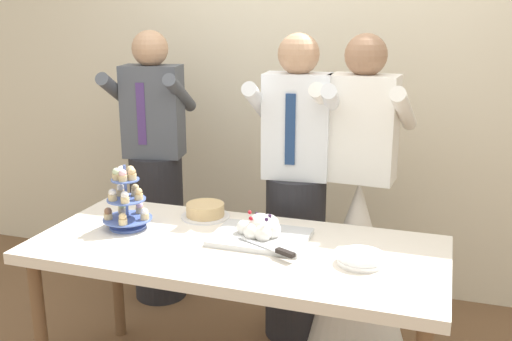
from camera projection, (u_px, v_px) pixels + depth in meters
name	position (u px, v px, depth m)	size (l,w,h in m)	color
rear_wall	(312.00, 63.00, 3.64)	(5.20, 0.10, 2.90)	beige
dessert_table	(236.00, 260.00, 2.56)	(1.80, 0.80, 0.78)	silver
cupcake_stand	(127.00, 201.00, 2.70)	(0.23, 0.23, 0.31)	#4C66B2
main_cake_tray	(261.00, 231.00, 2.58)	(0.42, 0.37, 0.12)	silver
plate_stack	(361.00, 259.00, 2.34)	(0.19, 0.19, 0.04)	white
round_cake	(205.00, 211.00, 2.87)	(0.24, 0.24, 0.07)	white
person_groom	(296.00, 208.00, 3.10)	(0.50, 0.52, 1.66)	#232328
person_bride	(357.00, 241.00, 3.08)	(0.56, 0.56, 1.66)	white
person_guest	(156.00, 183.00, 3.54)	(0.54, 0.56, 1.66)	#232328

